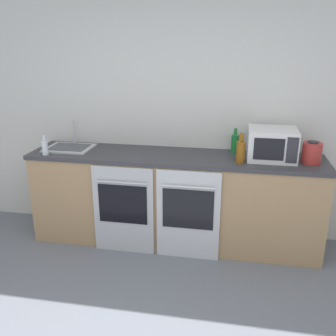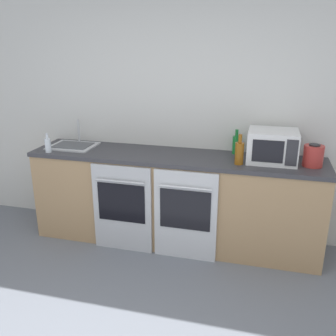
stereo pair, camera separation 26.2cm
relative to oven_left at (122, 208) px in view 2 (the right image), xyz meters
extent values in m
cube|color=silver|center=(0.45, 0.63, 0.85)|extent=(10.00, 0.06, 2.60)
cube|color=tan|center=(0.45, 0.31, 0.00)|extent=(2.86, 0.58, 0.90)
cube|color=#38383D|center=(0.45, 0.31, 0.47)|extent=(2.89, 0.61, 0.04)
cube|color=#B7BABF|center=(0.00, 0.00, -0.01)|extent=(0.60, 0.03, 0.89)
cube|color=black|center=(0.00, -0.02, 0.06)|extent=(0.48, 0.01, 0.39)
cylinder|color=#B7BABF|center=(0.00, -0.04, 0.29)|extent=(0.49, 0.02, 0.02)
cube|color=silver|center=(0.63, 0.00, -0.01)|extent=(0.60, 0.03, 0.89)
cube|color=black|center=(0.63, -0.02, 0.06)|extent=(0.48, 0.01, 0.39)
cylinder|color=silver|center=(0.63, -0.04, 0.29)|extent=(0.49, 0.02, 0.02)
cube|color=silver|center=(1.36, 0.34, 0.63)|extent=(0.44, 0.38, 0.29)
cube|color=black|center=(1.32, 0.15, 0.63)|extent=(0.27, 0.01, 0.20)
cube|color=#2D2D33|center=(1.52, 0.15, 0.63)|extent=(0.10, 0.01, 0.23)
cylinder|color=#8C5114|center=(1.08, 0.18, 0.59)|extent=(0.08, 0.08, 0.20)
cylinder|color=#8C5114|center=(1.08, 0.18, 0.72)|extent=(0.03, 0.03, 0.08)
cylinder|color=#19722D|center=(1.02, 0.51, 0.57)|extent=(0.07, 0.07, 0.17)
cylinder|color=#19722D|center=(1.02, 0.51, 0.69)|extent=(0.03, 0.03, 0.07)
cylinder|color=silver|center=(-0.80, 0.08, 0.56)|extent=(0.06, 0.06, 0.14)
cylinder|color=silver|center=(-0.80, 0.08, 0.65)|extent=(0.03, 0.03, 0.05)
cylinder|color=#B2332D|center=(1.72, 0.29, 0.58)|extent=(0.18, 0.18, 0.19)
cylinder|color=#262628|center=(1.72, 0.29, 0.68)|extent=(0.10, 0.10, 0.01)
cube|color=#B7BABF|center=(-0.66, 0.33, 0.49)|extent=(0.47, 0.38, 0.01)
cube|color=#4C4F54|center=(-0.66, 0.33, 0.50)|extent=(0.37, 0.27, 0.01)
cylinder|color=#B7BABF|center=(-0.66, 0.48, 0.62)|extent=(0.02, 0.02, 0.25)
camera|label=1|loc=(1.02, -3.15, 1.54)|focal=40.00mm
camera|label=2|loc=(1.27, -3.10, 1.54)|focal=40.00mm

